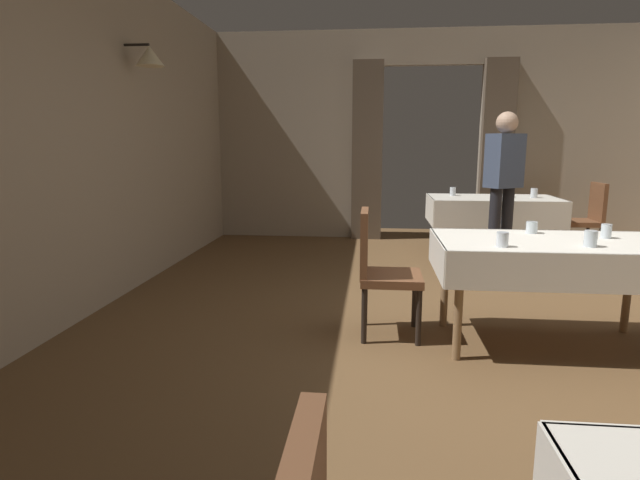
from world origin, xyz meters
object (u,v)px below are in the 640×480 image
dining_table_mid (553,253)px  plate_far_a (505,196)px  glass_mid_a (591,239)px  glass_mid_d (606,231)px  glass_far_b (534,193)px  dining_table_far (493,205)px  glass_mid_c (532,227)px  person_waiter_by_doorway (503,180)px  glass_far_c (453,191)px  chair_far_right (587,216)px  chair_mid_left (380,267)px  glass_mid_b (503,240)px

dining_table_mid → plate_far_a: bearing=82.3°
plate_far_a → glass_mid_a: bearing=-94.5°
dining_table_mid → glass_mid_a: (0.15, -0.21, 0.14)m
glass_mid_d → glass_far_b: 2.83m
dining_table_far → glass_mid_c: 2.68m
glass_mid_a → glass_mid_d: (0.23, 0.33, -0.00)m
glass_mid_c → person_waiter_by_doorway: 1.69m
dining_table_far → plate_far_a: plate_far_a is taller
glass_mid_d → glass_far_c: glass_far_c is taller
dining_table_mid → chair_far_right: size_ratio=1.69×
glass_mid_a → glass_far_c: 3.33m
glass_mid_c → glass_far_c: (-0.15, 2.82, 0.01)m
glass_mid_a → glass_mid_d: size_ratio=1.05×
dining_table_mid → glass_far_c: 3.11m
chair_mid_left → glass_mid_d: bearing=1.3°
dining_table_far → chair_mid_left: chair_mid_left is taller
glass_far_c → person_waiter_by_doorway: person_waiter_by_doorway is taller
dining_table_far → plate_far_a: size_ratio=6.64×
dining_table_far → chair_mid_left: bearing=-116.5°
glass_mid_d → glass_far_c: bearing=101.5°
chair_far_right → glass_far_c: chair_far_right is taller
dining_table_far → chair_far_right: chair_far_right is taller
chair_mid_left → glass_mid_d: 1.58m
dining_table_mid → glass_mid_d: size_ratio=15.81×
glass_mid_a → glass_far_b: 3.20m
chair_far_right → glass_mid_d: bearing=-109.3°
chair_mid_left → plate_far_a: (1.58, 2.92, 0.24)m
dining_table_mid → chair_far_right: 3.36m
chair_mid_left → glass_mid_a: 1.39m
chair_far_right → glass_far_b: bearing=-170.7°
dining_table_mid → plate_far_a: (0.41, 3.01, 0.09)m
glass_mid_d → plate_far_a: 2.89m
chair_far_right → glass_far_b: (-0.68, -0.11, 0.29)m
glass_mid_c → glass_far_c: bearing=93.2°
dining_table_mid → glass_mid_a: 0.29m
dining_table_far → glass_far_c: 0.52m
chair_mid_left → glass_far_b: size_ratio=8.05×
glass_mid_a → glass_mid_c: size_ratio=1.22×
glass_mid_c → glass_mid_b: bearing=-121.5°
chair_mid_left → glass_far_b: 3.43m
glass_far_b → glass_mid_b: bearing=-109.4°
chair_mid_left → person_waiter_by_doorway: bearing=55.4°
glass_mid_a → person_waiter_by_doorway: bearing=91.1°
chair_mid_left → glass_far_c: bearing=72.5°
chair_far_right → dining_table_far: bearing=-174.4°
chair_mid_left → dining_table_mid: bearing=-4.2°
glass_far_c → dining_table_mid: bearing=-85.9°
glass_mid_b → chair_mid_left: bearing=155.0°
glass_mid_a → glass_mid_b: bearing=-173.7°
dining_table_far → glass_far_b: bearing=0.1°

